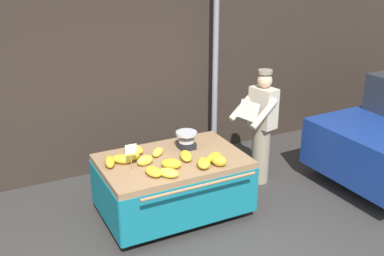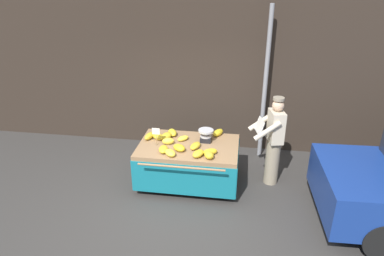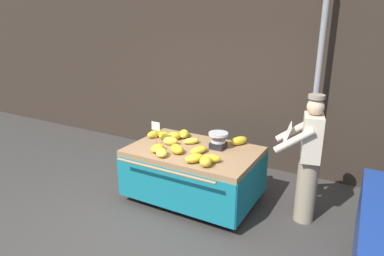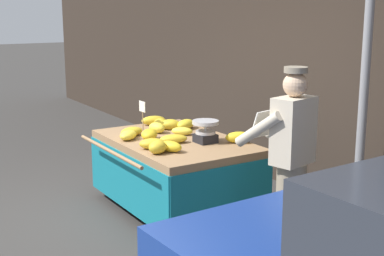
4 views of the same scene
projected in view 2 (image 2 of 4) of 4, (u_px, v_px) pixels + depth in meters
The scene contains 21 objects.
ground_plane at pixel (167, 212), 5.89m from camera, with size 60.00×60.00×0.00m, color #383533.
back_wall at pixel (191, 66), 7.59m from camera, with size 16.00×0.24×3.66m, color #332821.
street_pole at pixel (265, 86), 7.09m from camera, with size 0.09×0.09×3.17m, color gray.
banana_cart at pixel (188, 155), 6.47m from camera, with size 1.84×1.39×0.81m.
weighing_scale at pixel (206, 136), 6.47m from camera, with size 0.28×0.28×0.24m.
price_sign at pixel (156, 133), 6.27m from camera, with size 0.14×0.01×0.34m.
banana_bunch_0 at pixel (172, 133), 6.73m from camera, with size 0.15×0.27×0.11m, color yellow.
banana_bunch_1 at pixel (209, 155), 5.90m from camera, with size 0.16×0.20×0.13m, color gold.
banana_bunch_2 at pixel (149, 136), 6.60m from camera, with size 0.12×0.29×0.11m, color gold.
banana_bunch_3 at pixel (218, 133), 6.73m from camera, with size 0.13×0.29×0.12m, color gold.
banana_bunch_4 at pixel (167, 136), 6.59m from camera, with size 0.16×0.23×0.12m, color gold.
banana_bunch_5 at pixel (198, 154), 5.97m from camera, with size 0.16×0.27×0.11m, color gold.
banana_bunch_6 at pixel (183, 138), 6.53m from camera, with size 0.12×0.24×0.09m, color yellow.
banana_bunch_7 at pixel (195, 146), 6.25m from camera, with size 0.15×0.29×0.09m, color gold.
banana_bunch_8 at pixel (163, 149), 6.12m from camera, with size 0.16×0.27×0.10m, color gold.
banana_bunch_9 at pixel (158, 137), 6.58m from camera, with size 0.16×0.26×0.11m, color gold.
banana_bunch_10 at pixel (168, 141), 6.39m from camera, with size 0.13×0.22×0.12m, color yellow.
banana_bunch_11 at pixel (170, 153), 6.00m from camera, with size 0.16×0.25×0.10m, color yellow.
banana_bunch_12 at pixel (179, 148), 6.15m from camera, with size 0.17×0.25×0.12m, color gold.
banana_bunch_13 at pixel (210, 152), 6.03m from camera, with size 0.13×0.25×0.11m, color gold.
vendor_person at pixel (273, 141), 6.38m from camera, with size 0.65×0.60×1.71m.
Camera 2 is at (1.14, -4.67, 3.71)m, focal length 32.79 mm.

